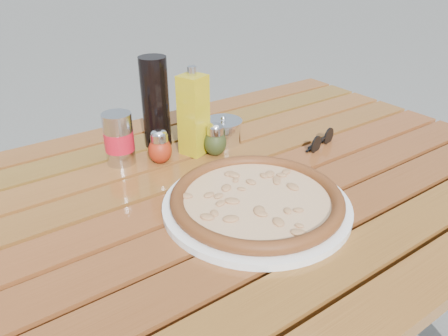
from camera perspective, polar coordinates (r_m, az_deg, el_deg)
table at (r=0.96m, az=0.70°, el=-6.03°), size 1.40×0.90×0.75m
plate at (r=0.84m, az=4.27°, el=-4.89°), size 0.38×0.38×0.01m
pizza at (r=0.83m, az=4.30°, el=-3.99°), size 0.33×0.33×0.03m
pepper_shaker at (r=1.00m, az=-8.38°, el=2.72°), size 0.06×0.06×0.08m
oregano_shaker at (r=1.03m, az=-1.17°, el=3.70°), size 0.06×0.06×0.08m
dark_bottle at (r=1.07m, az=-8.94°, el=8.44°), size 0.08×0.08×0.22m
soda_can at (r=1.01m, az=-13.56°, el=3.68°), size 0.08×0.08×0.12m
olive_oil_cruet at (r=1.02m, az=-4.00°, el=6.95°), size 0.07×0.07×0.21m
parmesan_tin at (r=1.10m, az=-0.12°, el=4.86°), size 0.12×0.12×0.07m
sunglasses at (r=1.11m, az=12.61°, el=3.47°), size 0.11×0.05×0.04m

